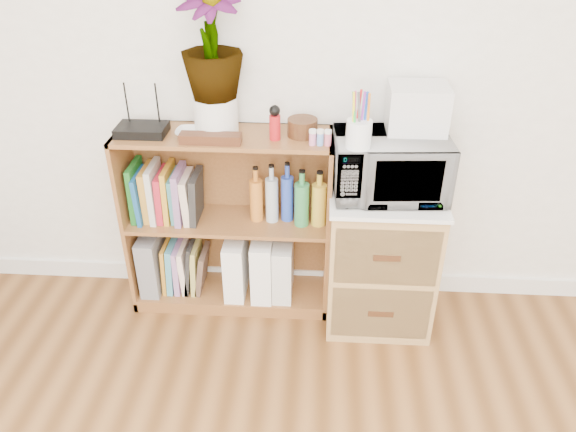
{
  "coord_description": "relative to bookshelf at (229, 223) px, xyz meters",
  "views": [
    {
      "loc": [
        0.09,
        -0.24,
        1.95
      ],
      "look_at": [
        -0.05,
        1.95,
        0.62
      ],
      "focal_mm": 35.0,
      "sensor_mm": 36.0,
      "label": 1
    }
  ],
  "objects": [
    {
      "name": "skirting_board",
      "position": [
        0.35,
        0.14,
        -0.42
      ],
      "size": [
        4.0,
        0.02,
        0.1
      ],
      "primitive_type": "cube",
      "color": "white",
      "rests_on": "ground"
    },
    {
      "name": "bookshelf",
      "position": [
        0.0,
        0.0,
        0.0
      ],
      "size": [
        1.0,
        0.3,
        0.95
      ],
      "primitive_type": "cube",
      "color": "brown",
      "rests_on": "ground"
    },
    {
      "name": "wicker_unit",
      "position": [
        0.75,
        -0.08,
        -0.12
      ],
      "size": [
        0.5,
        0.45,
        0.7
      ],
      "primitive_type": "cube",
      "color": "#9E7542",
      "rests_on": "ground"
    },
    {
      "name": "microwave",
      "position": [
        0.75,
        -0.08,
        0.38
      ],
      "size": [
        0.52,
        0.37,
        0.27
      ],
      "primitive_type": "imported",
      "rotation": [
        0.0,
        0.0,
        0.07
      ],
      "color": "silver",
      "rests_on": "wicker_unit"
    },
    {
      "name": "pen_cup",
      "position": [
        0.6,
        -0.2,
        0.58
      ],
      "size": [
        0.11,
        0.11,
        0.12
      ],
      "primitive_type": "cylinder",
      "color": "white",
      "rests_on": "microwave"
    },
    {
      "name": "small_appliance",
      "position": [
        0.85,
        0.0,
        0.62
      ],
      "size": [
        0.25,
        0.21,
        0.2
      ],
      "primitive_type": "cube",
      "color": "silver",
      "rests_on": "microwave"
    },
    {
      "name": "router",
      "position": [
        -0.37,
        -0.02,
        0.5
      ],
      "size": [
        0.22,
        0.15,
        0.04
      ],
      "primitive_type": "cube",
      "color": "black",
      "rests_on": "bookshelf"
    },
    {
      "name": "white_bowl",
      "position": [
        -0.14,
        -0.03,
        0.49
      ],
      "size": [
        0.13,
        0.13,
        0.03
      ],
      "primitive_type": "imported",
      "color": "silver",
      "rests_on": "bookshelf"
    },
    {
      "name": "plant_pot",
      "position": [
        -0.03,
        0.02,
        0.56
      ],
      "size": [
        0.2,
        0.2,
        0.17
      ],
      "primitive_type": "cylinder",
      "color": "white",
      "rests_on": "bookshelf"
    },
    {
      "name": "potted_plant",
      "position": [
        -0.03,
        0.02,
        0.89
      ],
      "size": [
        0.27,
        0.27,
        0.49
      ],
      "primitive_type": "imported",
      "color": "#36712D",
      "rests_on": "plant_pot"
    },
    {
      "name": "trinket_box",
      "position": [
        -0.04,
        -0.1,
        0.5
      ],
      "size": [
        0.27,
        0.07,
        0.04
      ],
      "primitive_type": "cube",
      "color": "#3B2010",
      "rests_on": "bookshelf"
    },
    {
      "name": "kokeshi_doll",
      "position": [
        0.24,
        -0.04,
        0.53
      ],
      "size": [
        0.05,
        0.05,
        0.11
      ],
      "primitive_type": "cylinder",
      "color": "#B3161B",
      "rests_on": "bookshelf"
    },
    {
      "name": "wooden_bowl",
      "position": [
        0.36,
        0.01,
        0.51
      ],
      "size": [
        0.13,
        0.13,
        0.08
      ],
      "primitive_type": "cylinder",
      "color": "#3C1D10",
      "rests_on": "bookshelf"
    },
    {
      "name": "paint_jars",
      "position": [
        0.44,
        -0.09,
        0.5
      ],
      "size": [
        0.1,
        0.04,
        0.05
      ],
      "primitive_type": "cube",
      "color": "#CD7294",
      "rests_on": "bookshelf"
    },
    {
      "name": "file_box",
      "position": [
        -0.41,
        0.0,
        -0.24
      ],
      "size": [
        0.1,
        0.26,
        0.32
      ],
      "primitive_type": "cube",
      "color": "slate",
      "rests_on": "bookshelf"
    },
    {
      "name": "magazine_holder_left",
      "position": [
        0.03,
        -0.01,
        -0.24
      ],
      "size": [
        0.1,
        0.26,
        0.32
      ],
      "primitive_type": "cube",
      "color": "white",
      "rests_on": "bookshelf"
    },
    {
      "name": "magazine_holder_mid",
      "position": [
        0.17,
        -0.01,
        -0.24
      ],
      "size": [
        0.11,
        0.27,
        0.33
      ],
      "primitive_type": "cube",
      "color": "white",
      "rests_on": "bookshelf"
    },
    {
      "name": "magazine_holder_right",
      "position": [
        0.27,
        -0.01,
        -0.25
      ],
      "size": [
        0.1,
        0.25,
        0.31
      ],
      "primitive_type": "cube",
      "color": "silver",
      "rests_on": "bookshelf"
    },
    {
      "name": "cookbooks",
      "position": [
        -0.3,
        0.0,
        0.15
      ],
      "size": [
        0.33,
        0.2,
        0.29
      ],
      "color": "#1C6A21",
      "rests_on": "bookshelf"
    },
    {
      "name": "liquor_bottles",
      "position": [
        0.34,
        0.0,
        0.16
      ],
      "size": [
        0.45,
        0.07,
        0.3
      ],
      "color": "orange",
      "rests_on": "bookshelf"
    },
    {
      "name": "lower_books",
      "position": [
        -0.25,
        -0.0,
        -0.27
      ],
      "size": [
        0.23,
        0.19,
        0.29
      ],
      "color": "#C28222",
      "rests_on": "bookshelf"
    }
  ]
}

